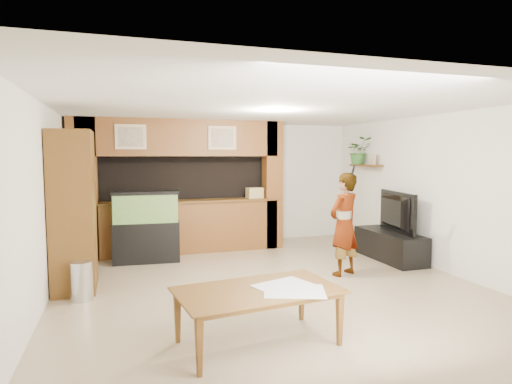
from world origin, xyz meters
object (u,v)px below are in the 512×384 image
object	(u,v)px
pantry_cabinet	(73,211)
television	(391,212)
person	(344,224)
aquarium	(146,227)
dining_table	(259,318)

from	to	relation	value
pantry_cabinet	television	distance (m)	5.36
pantry_cabinet	person	size ratio (longest dim) A/B	1.38
pantry_cabinet	aquarium	xyz separation A→B (m)	(1.07, 1.29, -0.51)
television	aquarium	bearing A→B (deg)	84.07
pantry_cabinet	person	bearing A→B (deg)	-7.54
television	dining_table	bearing A→B (deg)	137.50
pantry_cabinet	person	distance (m)	4.08
pantry_cabinet	television	bearing A→B (deg)	1.17
television	dining_table	size ratio (longest dim) A/B	0.78
pantry_cabinet	dining_table	world-z (taller)	pantry_cabinet
aquarium	television	distance (m)	4.45
person	dining_table	distance (m)	2.95
person	dining_table	world-z (taller)	person
person	dining_table	xyz separation A→B (m)	(-2.09, -2.02, -0.54)
aquarium	television	xyz separation A→B (m)	(4.28, -1.18, 0.26)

